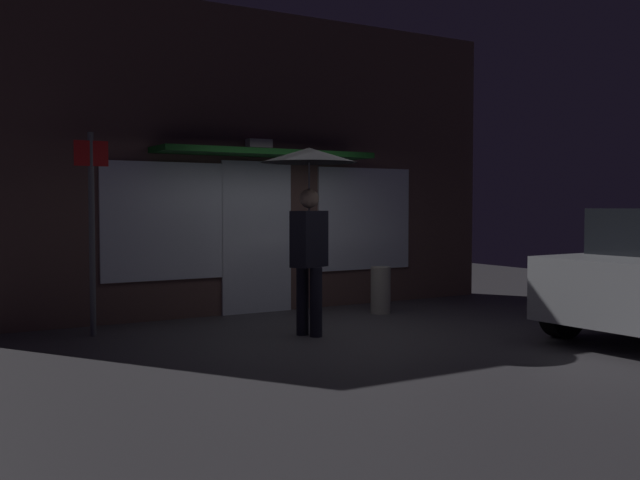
% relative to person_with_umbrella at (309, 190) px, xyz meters
% --- Properties ---
extents(ground_plane, '(18.00, 18.00, 0.00)m').
position_rel_person_with_umbrella_xyz_m(ground_plane, '(0.30, -0.15, -1.75)').
color(ground_plane, '#423F44').
extents(building_facade, '(8.36, 1.00, 4.38)m').
position_rel_person_with_umbrella_xyz_m(building_facade, '(0.31, 2.19, 0.42)').
color(building_facade, brown).
rests_on(building_facade, ground).
extents(person_with_umbrella, '(1.15, 1.15, 2.25)m').
position_rel_person_with_umbrella_xyz_m(person_with_umbrella, '(0.00, 0.00, 0.00)').
color(person_with_umbrella, black).
rests_on(person_with_umbrella, ground).
extents(street_sign_post, '(0.40, 0.07, 2.43)m').
position_rel_person_with_umbrella_xyz_m(street_sign_post, '(-2.22, 1.32, -0.37)').
color(street_sign_post, '#595B60').
rests_on(street_sign_post, ground).
extents(sidewalk_bollard, '(0.29, 0.29, 0.68)m').
position_rel_person_with_umbrella_xyz_m(sidewalk_bollard, '(1.80, 1.04, -1.41)').
color(sidewalk_bollard, '#9E998E').
rests_on(sidewalk_bollard, ground).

